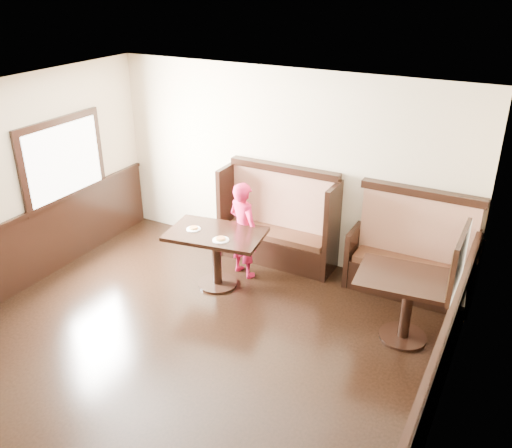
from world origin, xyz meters
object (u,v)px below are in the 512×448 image
Objects in this scene: booth_neighbor at (411,260)px; table_neighbor at (409,293)px; child at (244,230)px; table_main at (216,245)px; booth_main at (279,227)px.

table_neighbor is (0.20, -1.05, 0.14)m from booth_neighbor.
table_neighbor is 0.91× the size of child.
table_main is 1.09× the size of table_neighbor.
table_neighbor is 2.44m from child.
booth_main reaches higher than table_main.
child is (-2.20, -0.62, 0.22)m from booth_neighbor.
booth_neighbor is at bearing -145.08° from child.
booth_main is 1.15m from table_main.
child is at bearing 164.06° from table_neighbor.
booth_main and booth_neighbor have the same top height.
booth_main reaches higher than table_neighbor.
booth_main is at bearing 148.06° from table_neighbor.
table_main is at bearing 174.36° from table_neighbor.
booth_main is at bearing -92.70° from child.
table_main is 0.99× the size of child.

